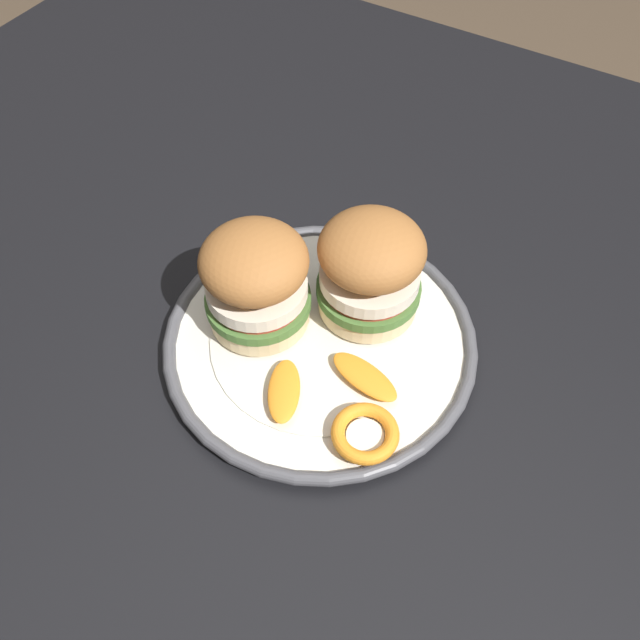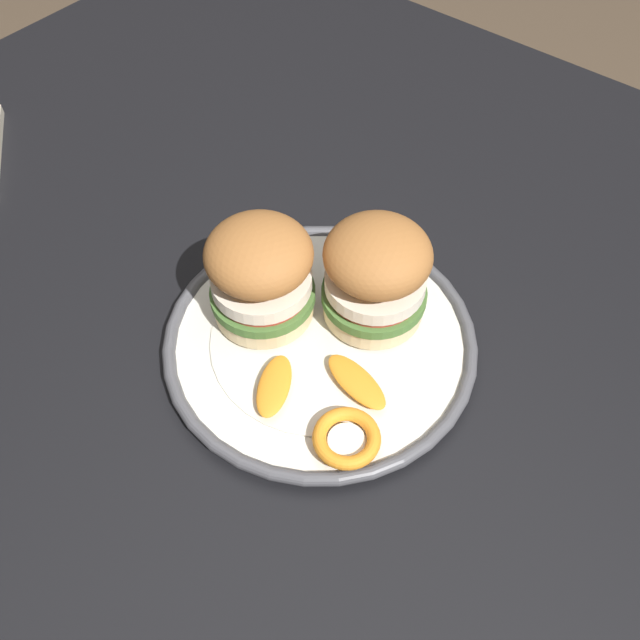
# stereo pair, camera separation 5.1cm
# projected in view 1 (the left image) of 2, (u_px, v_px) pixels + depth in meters

# --- Properties ---
(ground_plane) EXTENTS (8.00, 8.00, 0.00)m
(ground_plane) POSITION_uv_depth(u_px,v_px,m) (358.00, 568.00, 1.20)
(ground_plane) COLOR #4C3D2D
(dining_table) EXTENTS (1.43, 1.02, 0.71)m
(dining_table) POSITION_uv_depth(u_px,v_px,m) (386.00, 375.00, 0.69)
(dining_table) COLOR black
(dining_table) RESTS_ON ground
(dinner_plate) EXTENTS (0.28, 0.28, 0.02)m
(dinner_plate) POSITION_uv_depth(u_px,v_px,m) (320.00, 341.00, 0.61)
(dinner_plate) COLOR silver
(dinner_plate) RESTS_ON dining_table
(sandwich_half_left) EXTENTS (0.13, 0.13, 0.10)m
(sandwich_half_left) POSITION_uv_depth(u_px,v_px,m) (256.00, 280.00, 0.58)
(sandwich_half_left) COLOR beige
(sandwich_half_left) RESTS_ON dinner_plate
(sandwich_half_right) EXTENTS (0.13, 0.13, 0.10)m
(sandwich_half_right) POSITION_uv_depth(u_px,v_px,m) (372.00, 265.00, 0.59)
(sandwich_half_right) COLOR beige
(sandwich_half_right) RESTS_ON dinner_plate
(orange_peel_curled) EXTENTS (0.08, 0.08, 0.01)m
(orange_peel_curled) POSITION_uv_depth(u_px,v_px,m) (365.00, 433.00, 0.54)
(orange_peel_curled) COLOR orange
(orange_peel_curled) RESTS_ON dinner_plate
(orange_peel_strip_long) EXTENTS (0.05, 0.07, 0.01)m
(orange_peel_strip_long) POSITION_uv_depth(u_px,v_px,m) (284.00, 391.00, 0.56)
(orange_peel_strip_long) COLOR orange
(orange_peel_strip_long) RESTS_ON dinner_plate
(orange_peel_strip_short) EXTENTS (0.07, 0.04, 0.01)m
(orange_peel_strip_short) POSITION_uv_depth(u_px,v_px,m) (365.00, 377.00, 0.57)
(orange_peel_strip_short) COLOR orange
(orange_peel_strip_short) RESTS_ON dinner_plate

